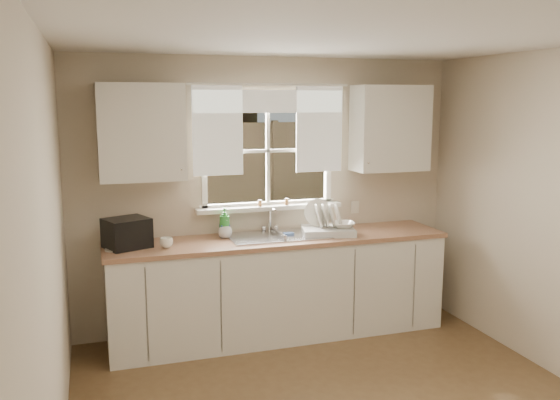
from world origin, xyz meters
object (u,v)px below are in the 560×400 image
object	(u,v)px
black_appliance	(127,233)
cup	(166,243)
soap_bottle_a	(225,223)
dish_rack	(327,227)

from	to	relation	value
black_appliance	cup	bearing A→B (deg)	-41.72
soap_bottle_a	black_appliance	xyz separation A→B (m)	(-0.85, -0.11, -0.01)
dish_rack	black_appliance	size ratio (longest dim) A/B	1.59
dish_rack	soap_bottle_a	xyz separation A→B (m)	(-0.92, 0.16, 0.06)
dish_rack	soap_bottle_a	bearing A→B (deg)	170.22
soap_bottle_a	black_appliance	distance (m)	0.85
dish_rack	soap_bottle_a	world-z (taller)	dish_rack
dish_rack	soap_bottle_a	size ratio (longest dim) A/B	1.99
dish_rack	black_appliance	xyz separation A→B (m)	(-1.76, 0.05, 0.05)
soap_bottle_a	cup	distance (m)	0.59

